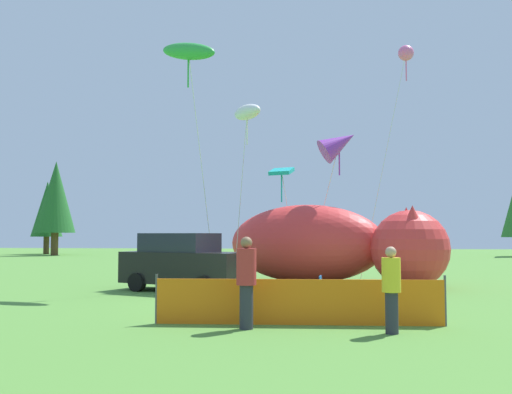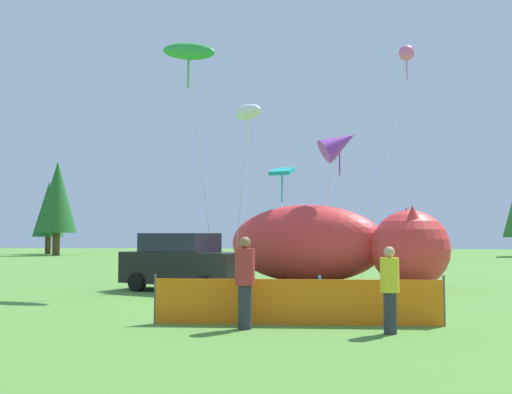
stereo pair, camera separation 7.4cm
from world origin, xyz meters
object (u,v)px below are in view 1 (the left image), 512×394
spectator_in_black_shirt (391,286)px  kite_white_ghost (247,113)px  kite_pink_octopus (406,55)px  folding_chair (326,290)px  spectator_in_white_shirt (246,278)px  kite_purple_delta (339,144)px  kite_teal_diamond (282,173)px  parked_car (184,262)px  inflatable_cat (326,247)px  kite_green_fish (188,52)px

spectator_in_black_shirt → kite_white_ghost: (-4.18, 10.81, 5.82)m
spectator_in_black_shirt → kite_pink_octopus: size_ratio=0.16×
folding_chair → spectator_in_black_shirt: 3.66m
kite_white_ghost → kite_pink_octopus: (6.83, 4.10, 3.41)m
spectator_in_white_shirt → kite_pink_octopus: bearing=69.4°
folding_chair → spectator_in_black_shirt: (1.23, -3.42, 0.42)m
spectator_in_white_shirt → kite_purple_delta: bearing=78.6°
kite_teal_diamond → kite_pink_octopus: 8.29m
kite_teal_diamond → kite_pink_octopus: kite_pink_octopus is taller
kite_teal_diamond → kite_purple_delta: 2.71m
folding_chair → spectator_in_black_shirt: spectator_in_black_shirt is taller
parked_car → spectator_in_black_shirt: (5.96, -7.69, -0.05)m
inflatable_cat → spectator_in_black_shirt: 11.15m
kite_purple_delta → spectator_in_black_shirt: bearing=-87.4°
kite_teal_diamond → kite_green_fish: 6.57m
kite_white_ghost → kite_purple_delta: bearing=14.6°
parked_car → inflatable_cat: size_ratio=0.52×
folding_chair → kite_white_ghost: size_ratio=0.12×
folding_chair → kite_teal_diamond: size_ratio=0.18×
parked_car → spectator_in_white_shirt: (3.09, -7.45, 0.05)m
kite_white_ghost → kite_teal_diamond: bearing=52.6°
folding_chair → kite_white_ghost: (-2.95, 7.39, 6.24)m
folding_chair → kite_green_fish: 10.32m
folding_chair → kite_pink_octopus: bearing=76.6°
spectator_in_white_shirt → kite_pink_octopus: size_ratio=0.18×
kite_green_fish → folding_chair: bearing=-44.9°
kite_white_ghost → kite_green_fish: 3.62m
spectator_in_white_shirt → spectator_in_black_shirt: bearing=-4.9°
spectator_in_white_shirt → kite_pink_octopus: kite_pink_octopus is taller
spectator_in_black_shirt → kite_purple_delta: kite_purple_delta is taller
inflatable_cat → kite_teal_diamond: bearing=170.1°
folding_chair → spectator_in_white_shirt: bearing=-112.1°
spectator_in_white_shirt → kite_green_fish: 11.21m
spectator_in_white_shirt → kite_white_ghost: (-1.32, 10.57, 5.72)m
folding_chair → kite_green_fish: (-4.72, 4.70, 7.89)m
kite_purple_delta → kite_pink_octopus: size_ratio=0.61×
inflatable_cat → spectator_in_white_shirt: 10.98m
kite_white_ghost → kite_green_fish: bearing=-123.2°
kite_purple_delta → kite_teal_diamond: bearing=163.5°
folding_chair → kite_pink_octopus: 15.50m
spectator_in_black_shirt → kite_pink_octopus: bearing=80.0°
parked_car → kite_green_fish: bearing=110.1°
folding_chair → inflatable_cat: bearing=94.4°
kite_teal_diamond → kite_purple_delta: bearing=-16.5°
folding_chair → spectator_in_black_shirt: bearing=-65.0°
kite_white_ghost → kite_green_fish: kite_green_fish is taller
folding_chair → kite_purple_delta: 9.80m
folding_chair → kite_purple_delta: bearing=90.5°
folding_chair → kite_purple_delta: (0.69, 8.34, 5.09)m
parked_car → folding_chair: 6.39m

